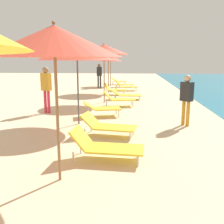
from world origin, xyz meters
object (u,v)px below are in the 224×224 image
Objects in this scene: umbrella_fourth at (77,52)px; lounger_fifth_inland at (118,98)px; umbrella_third at (54,41)px; lounger_fourth_inland at (108,125)px; lounger_fifth_shoreside at (126,94)px; umbrella_farthest at (111,59)px; umbrella_fifth at (104,49)px; lounger_farthest_shoreside at (119,81)px; lounger_sixth_shoreside at (125,86)px; person_walking_mid at (99,73)px; person_walking_far at (187,95)px; umbrella_sixth at (108,51)px; lounger_farthest_inland at (124,84)px; lounger_fourth_shoreside at (102,108)px; person_walking_near at (46,85)px; lounger_third_shoreside at (105,146)px; lounger_sixth_inland at (114,89)px.

umbrella_fourth is 1.81× the size of lounger_fifth_inland.
lounger_fourth_inland is (0.57, 2.71, -2.04)m from umbrella_third.
lounger_fifth_shoreside is 0.66× the size of umbrella_farthest.
umbrella_fourth is 2.59m from lounger_fourth_inland.
lounger_farthest_shoreside is at bearing 88.93° from umbrella_fifth.
lounger_sixth_shoreside is at bearing 86.97° from umbrella_third.
person_walking_far is at bearing -173.87° from person_walking_mid.
umbrella_sixth is 2.07× the size of lounger_farthest_inland.
person_walking_near reaches higher than lounger_fourth_shoreside.
umbrella_farthest is at bearing -166.39° from person_walking_near.
umbrella_fifth is (-0.72, 5.57, 2.21)m from lounger_fourth_inland.
umbrella_sixth is (-0.92, 4.87, 2.23)m from lounger_fifth_inland.
lounger_farthest_inland is 11.63m from person_walking_far.
umbrella_fifth is 2.00× the size of lounger_farthest_inland.
lounger_sixth_shoreside is at bearing 60.63° from person_walking_far.
lounger_fourth_shoreside is (-0.58, 4.19, 0.01)m from lounger_third_shoreside.
umbrella_fourth is 5.93m from lounger_fifth_shoreside.
lounger_fourth_shoreside is 7.38m from umbrella_sixth.
lounger_sixth_inland is 0.76× the size of person_walking_mid.
umbrella_sixth is 2.20× the size of lounger_sixth_inland.
lounger_farthest_shoreside is (-0.09, 12.15, -0.00)m from lounger_fourth_shoreside.
umbrella_third is 1.73× the size of lounger_third_shoreside.
lounger_fifth_inland reaches higher than lounger_farthest_inland.
umbrella_farthest reaches higher than person_walking_far.
lounger_fourth_shoreside is 2.20m from lounger_fifth_inland.
lounger_third_shoreside is at bearing -84.80° from umbrella_sixth.
lounger_sixth_inland is 1.03× the size of lounger_farthest_shoreside.
umbrella_sixth is at bearing -85.39° from lounger_farthest_shoreside.
lounger_sixth_shoreside is (1.20, 9.23, -1.97)m from umbrella_fourth.
person_walking_far is (2.31, -3.29, 0.62)m from lounger_fifth_inland.
person_walking_mid is (-0.69, -1.48, -1.02)m from umbrella_farthest.
lounger_third_shoreside is at bearing 55.68° from umbrella_third.
umbrella_fifth reaches higher than lounger_fourth_shoreside.
lounger_farthest_inland is at bearing -42.46° from umbrella_farthest.
lounger_farthest_inland is 2.02m from person_walking_mid.
umbrella_sixth reaches higher than lounger_third_shoreside.
lounger_farthest_shoreside is (0.01, 17.34, -2.03)m from umbrella_third.
lounger_sixth_inland is 7.65m from person_walking_far.
umbrella_third is 1.02× the size of umbrella_fourth.
umbrella_farthest reaches higher than lounger_sixth_shoreside.
umbrella_sixth is (-0.18, 3.92, 0.07)m from umbrella_fifth.
lounger_sixth_inland is at bearing 85.21° from umbrella_fourth.
umbrella_farthest reaches higher than lounger_fifth_shoreside.
lounger_sixth_inland is at bearing 91.13° from lounger_fifth_inland.
lounger_farthest_shoreside is 0.80× the size of person_walking_far.
umbrella_fifth is at bearing -87.06° from umbrella_farthest.
umbrella_third is 9.65m from lounger_fifth_shoreside.
lounger_fourth_shoreside is 1.01× the size of lounger_fifth_inland.
umbrella_sixth reaches higher than umbrella_third.
lounger_fifth_inland reaches higher than lounger_farthest_shoreside.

